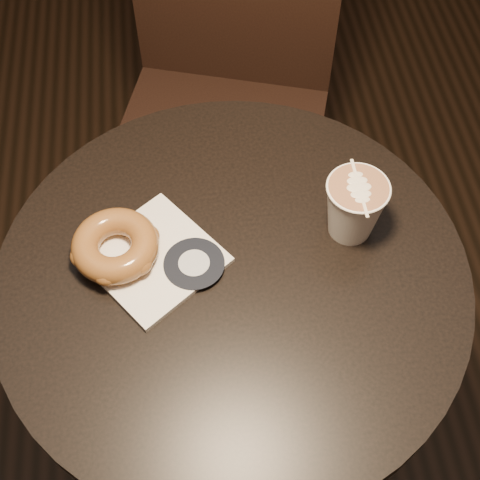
{
  "coord_description": "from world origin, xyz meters",
  "views": [
    {
      "loc": [
        -0.05,
        -0.5,
        1.59
      ],
      "look_at": [
        0.01,
        0.03,
        0.79
      ],
      "focal_mm": 50.0,
      "sensor_mm": 36.0,
      "label": 1
    }
  ],
  "objects_px": {
    "pastry_bag": "(154,258)",
    "doughnut": "(115,246)",
    "cafe_table": "(233,331)",
    "chair": "(227,67)",
    "latte_cup": "(354,209)"
  },
  "relations": [
    {
      "from": "cafe_table",
      "to": "latte_cup",
      "type": "height_order",
      "value": "latte_cup"
    },
    {
      "from": "doughnut",
      "to": "latte_cup",
      "type": "height_order",
      "value": "latte_cup"
    },
    {
      "from": "latte_cup",
      "to": "chair",
      "type": "bearing_deg",
      "value": 104.12
    },
    {
      "from": "doughnut",
      "to": "pastry_bag",
      "type": "bearing_deg",
      "value": -13.35
    },
    {
      "from": "cafe_table",
      "to": "chair",
      "type": "bearing_deg",
      "value": 84.85
    },
    {
      "from": "cafe_table",
      "to": "chair",
      "type": "relative_size",
      "value": 0.68
    },
    {
      "from": "cafe_table",
      "to": "latte_cup",
      "type": "distance_m",
      "value": 0.32
    },
    {
      "from": "pastry_bag",
      "to": "doughnut",
      "type": "relative_size",
      "value": 1.32
    },
    {
      "from": "pastry_bag",
      "to": "doughnut",
      "type": "height_order",
      "value": "doughnut"
    },
    {
      "from": "chair",
      "to": "latte_cup",
      "type": "distance_m",
      "value": 0.58
    },
    {
      "from": "cafe_table",
      "to": "latte_cup",
      "type": "xyz_separation_m",
      "value": [
        0.19,
        0.05,
        0.25
      ]
    },
    {
      "from": "latte_cup",
      "to": "cafe_table",
      "type": "bearing_deg",
      "value": -163.63
    },
    {
      "from": "pastry_bag",
      "to": "latte_cup",
      "type": "bearing_deg",
      "value": -32.87
    },
    {
      "from": "chair",
      "to": "doughnut",
      "type": "bearing_deg",
      "value": -94.54
    },
    {
      "from": "cafe_table",
      "to": "chair",
      "type": "distance_m",
      "value": 0.59
    }
  ]
}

